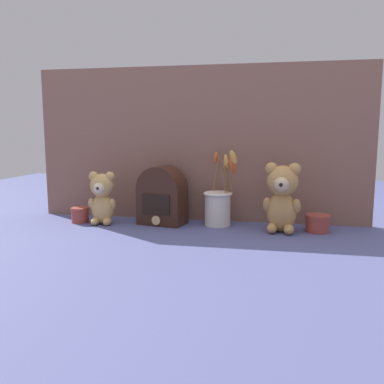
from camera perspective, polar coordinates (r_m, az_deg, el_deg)
ground_plane at (r=1.81m, az=-0.12°, el=-4.99°), size 4.00×4.00×0.00m
backdrop_wall at (r=1.92m, az=0.87°, el=6.70°), size 1.58×0.02×0.72m
teddy_bear_large at (r=1.74m, az=12.52°, el=-0.59°), size 0.16×0.15×0.29m
teddy_bear_medium at (r=1.90m, az=-12.49°, el=-0.67°), size 0.13×0.12×0.24m
flower_vase at (r=1.83m, az=3.75°, el=-1.66°), size 0.16×0.16×0.35m
vintage_radio at (r=1.86m, az=-4.20°, el=-0.66°), size 0.23×0.16×0.27m
decorative_tin_tall at (r=1.97m, az=-15.48°, el=-3.11°), size 0.08×0.08×0.07m
decorative_tin_short at (r=1.80m, az=17.19°, el=-4.20°), size 0.10×0.10×0.07m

